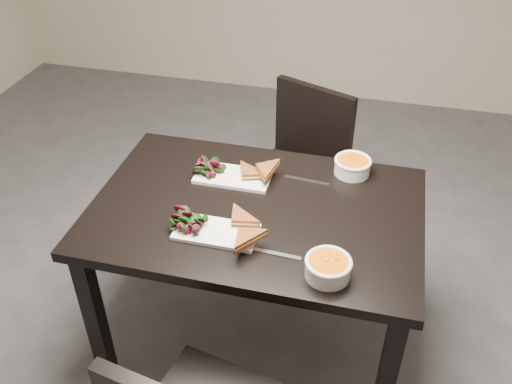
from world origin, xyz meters
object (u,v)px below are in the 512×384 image
plate_near (216,232)px  soup_bowl_far (352,165)px  table (256,228)px  soup_bowl_near (328,267)px  chair_far (300,163)px  plate_far (233,177)px

plate_near → soup_bowl_far: size_ratio=1.95×
table → soup_bowl_near: bearing=-43.1°
table → soup_bowl_near: (0.30, -0.28, 0.14)m
chair_far → plate_near: (-0.14, -0.90, 0.27)m
soup_bowl_far → plate_far: bearing=-161.5°
plate_near → plate_far: bearing=96.0°
table → soup_bowl_far: bearing=44.1°
soup_bowl_near → soup_bowl_far: size_ratio=1.02×
table → soup_bowl_near: soup_bowl_near is taller
table → plate_far: plate_far is taller
plate_near → soup_bowl_near: soup_bowl_near is taller
soup_bowl_near → table: bearing=136.9°
chair_far → plate_far: bearing=-84.9°
soup_bowl_near → soup_bowl_far: 0.59m
chair_far → soup_bowl_far: (0.27, -0.42, 0.30)m
chair_far → plate_near: size_ratio=2.99×
plate_near → chair_far: bearing=81.2°
plate_far → soup_bowl_far: 0.47m
plate_near → soup_bowl_near: 0.41m
table → chair_far: chair_far is taller
soup_bowl_far → table: bearing=-135.9°
soup_bowl_near → soup_bowl_far: (0.01, 0.59, -0.00)m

